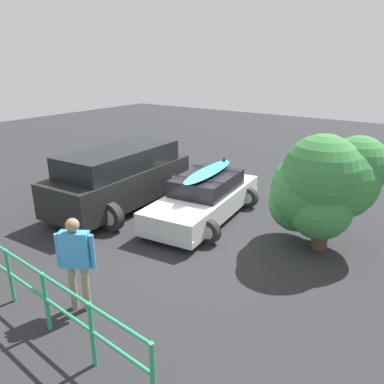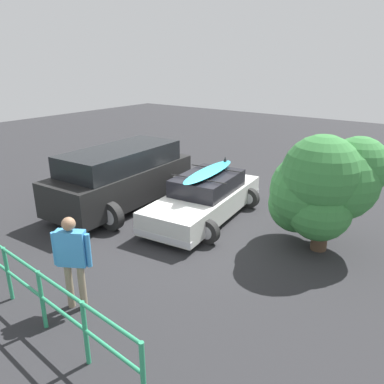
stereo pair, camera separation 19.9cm
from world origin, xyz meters
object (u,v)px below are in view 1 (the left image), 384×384
(bush_near_left, at_px, (324,185))
(person_bystander, at_px, (76,256))
(suv_car, at_px, (121,177))
(sedan_car, at_px, (205,197))

(bush_near_left, bearing_deg, person_bystander, 60.79)
(suv_car, relative_size, bush_near_left, 1.80)
(sedan_car, relative_size, person_bystander, 2.56)
(bush_near_left, bearing_deg, sedan_car, 1.48)
(person_bystander, xyz_separation_m, bush_near_left, (-2.74, -4.91, 0.49))
(suv_car, relative_size, person_bystander, 2.82)
(suv_car, bearing_deg, person_bystander, 126.54)
(suv_car, height_order, person_bystander, suv_car)
(suv_car, xyz_separation_m, person_bystander, (-3.01, 4.06, 0.12))
(sedan_car, bearing_deg, person_bystander, 95.61)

